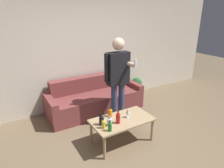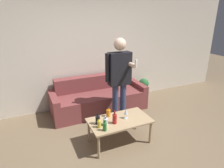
{
  "view_description": "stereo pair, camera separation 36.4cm",
  "coord_description": "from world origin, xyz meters",
  "px_view_note": "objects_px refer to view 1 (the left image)",
  "views": [
    {
      "loc": [
        -1.75,
        -2.07,
        2.21
      ],
      "look_at": [
        -0.01,
        0.87,
        0.95
      ],
      "focal_mm": 32.0,
      "sensor_mm": 36.0,
      "label": 1
    },
    {
      "loc": [
        -1.43,
        -2.24,
        2.21
      ],
      "look_at": [
        -0.01,
        0.87,
        0.95
      ],
      "focal_mm": 32.0,
      "sensor_mm": 36.0,
      "label": 2
    }
  ],
  "objects_px": {
    "bottle_orange": "(101,120)",
    "person_standing_front": "(118,75)",
    "couch": "(95,99)",
    "coffee_table": "(122,122)"
  },
  "relations": [
    {
      "from": "couch",
      "to": "coffee_table",
      "type": "bearing_deg",
      "value": -94.78
    },
    {
      "from": "couch",
      "to": "person_standing_front",
      "type": "distance_m",
      "value": 1.04
    },
    {
      "from": "coffee_table",
      "to": "person_standing_front",
      "type": "relative_size",
      "value": 0.61
    },
    {
      "from": "couch",
      "to": "bottle_orange",
      "type": "height_order",
      "value": "couch"
    },
    {
      "from": "coffee_table",
      "to": "bottle_orange",
      "type": "distance_m",
      "value": 0.41
    },
    {
      "from": "bottle_orange",
      "to": "person_standing_front",
      "type": "bearing_deg",
      "value": 40.96
    },
    {
      "from": "bottle_orange",
      "to": "couch",
      "type": "bearing_deg",
      "value": 69.02
    },
    {
      "from": "couch",
      "to": "bottle_orange",
      "type": "distance_m",
      "value": 1.41
    },
    {
      "from": "bottle_orange",
      "to": "person_standing_front",
      "type": "xyz_separation_m",
      "value": [
        0.68,
        0.59,
        0.5
      ]
    },
    {
      "from": "couch",
      "to": "bottle_orange",
      "type": "xyz_separation_m",
      "value": [
        -0.5,
        -1.3,
        0.24
      ]
    }
  ]
}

